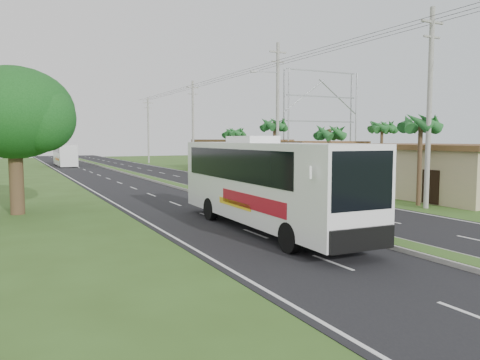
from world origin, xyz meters
name	(u,v)px	position (x,y,z in m)	size (l,w,h in m)	color
ground	(325,227)	(0.00, 0.00, 0.00)	(180.00, 180.00, 0.00)	#36531E
road_asphalt	(176,186)	(0.00, 20.00, 0.01)	(14.00, 160.00, 0.02)	black
median_strip	(176,185)	(0.00, 20.00, 0.10)	(1.20, 160.00, 0.18)	gray
lane_edge_left	(92,190)	(-6.70, 20.00, 0.00)	(0.12, 160.00, 0.01)	silver
lane_edge_right	(248,183)	(6.70, 20.00, 0.00)	(0.12, 160.00, 0.01)	silver
shop_near	(437,170)	(14.00, 6.00, 1.78)	(8.60, 12.60, 3.52)	tan
shop_mid	(304,159)	(14.00, 22.00, 1.86)	(7.60, 10.60, 3.67)	tan
shop_far	(240,155)	(14.00, 36.00, 1.93)	(8.60, 11.60, 3.82)	tan
palm_verge_a	(421,124)	(9.00, 3.00, 4.74)	(2.40, 2.40, 5.45)	#473321
palm_verge_b	(329,133)	(9.40, 12.00, 4.36)	(2.40, 2.40, 5.05)	#473321
palm_verge_c	(274,125)	(8.80, 19.00, 5.12)	(2.40, 2.40, 5.85)	#473321
palm_verge_d	(234,133)	(9.30, 28.00, 4.55)	(2.40, 2.40, 5.25)	#473321
palm_behind_shop	(382,127)	(17.50, 15.00, 4.93)	(2.40, 2.40, 5.65)	#473321
shade_tree	(11,116)	(-12.11, 10.02, 5.03)	(6.30, 6.00, 7.54)	#473321
utility_pole_a	(429,106)	(8.50, 2.00, 5.67)	(1.60, 0.28, 11.00)	gray
utility_pole_b	(277,111)	(8.47, 18.00, 6.26)	(3.20, 0.28, 12.00)	gray
utility_pole_c	(193,124)	(8.50, 38.00, 5.67)	(1.60, 0.28, 11.00)	gray
utility_pole_d	(148,129)	(8.50, 58.00, 5.42)	(1.60, 0.28, 10.50)	gray
billboard_lattice	(321,115)	(22.00, 30.00, 6.82)	(10.18, 1.18, 12.07)	gray
coach_bus_main	(264,179)	(-2.74, 0.60, 2.20)	(2.91, 12.44, 4.00)	white
coach_bus_far	(65,154)	(-4.66, 55.11, 1.74)	(2.40, 10.56, 3.07)	white
motorcyclist	(242,191)	(0.06, 8.12, 0.81)	(1.76, 0.95, 2.25)	black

